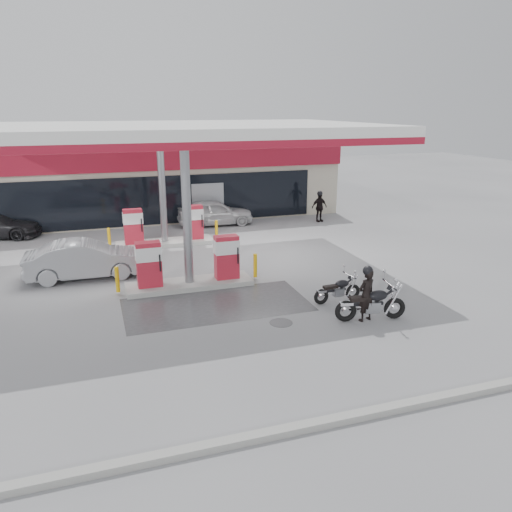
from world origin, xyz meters
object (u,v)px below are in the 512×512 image
(biker_main, at_px, (366,295))
(hatchback_silver, at_px, (85,259))
(biker_walking, at_px, (319,207))
(pump_island_far, at_px, (164,230))
(main_motorcycle, at_px, (372,304))
(pump_island_near, at_px, (189,268))
(parked_motorcycle, at_px, (338,290))
(attendant, at_px, (133,226))
(sedan_white, at_px, (215,213))

(biker_main, xyz_separation_m, hatchback_silver, (-8.01, 6.83, -0.10))
(biker_walking, bearing_deg, pump_island_far, -174.67)
(main_motorcycle, xyz_separation_m, biker_walking, (4.32, 12.86, 0.32))
(pump_island_near, relative_size, parked_motorcycle, 2.95)
(attendant, distance_m, biker_walking, 10.39)
(pump_island_far, xyz_separation_m, biker_walking, (9.00, 2.20, 0.12))
(pump_island_far, bearing_deg, attendant, 142.84)
(main_motorcycle, height_order, hatchback_silver, hatchback_silver)
(parked_motorcycle, height_order, attendant, attendant)
(pump_island_far, bearing_deg, hatchback_silver, -132.81)
(pump_island_near, xyz_separation_m, biker_main, (4.49, -4.63, 0.11))
(main_motorcycle, bearing_deg, biker_main, -178.78)
(main_motorcycle, distance_m, attendant, 13.11)
(pump_island_far, relative_size, sedan_white, 1.26)
(main_motorcycle, distance_m, hatchback_silver, 10.69)
(biker_walking, bearing_deg, sedan_white, 161.76)
(hatchback_silver, bearing_deg, parked_motorcycle, -122.18)
(attendant, bearing_deg, biker_main, -142.42)
(main_motorcycle, distance_m, biker_main, 0.37)
(pump_island_far, distance_m, biker_walking, 9.27)
(pump_island_near, distance_m, hatchback_silver, 4.15)
(main_motorcycle, bearing_deg, sedan_white, 106.00)
(sedan_white, distance_m, hatchback_silver, 9.72)
(attendant, bearing_deg, biker_walking, -72.33)
(biker_main, bearing_deg, pump_island_near, -60.93)
(attendant, height_order, hatchback_silver, attendant)
(sedan_white, height_order, biker_walking, biker_walking)
(pump_island_near, relative_size, main_motorcycle, 2.32)
(main_motorcycle, relative_size, biker_main, 1.35)
(pump_island_far, relative_size, parked_motorcycle, 2.95)
(pump_island_near, relative_size, sedan_white, 1.26)
(pump_island_far, distance_m, sedan_white, 4.55)
(pump_island_far, bearing_deg, parked_motorcycle, -63.85)
(pump_island_near, bearing_deg, biker_main, -45.87)
(pump_island_far, height_order, sedan_white, pump_island_far)
(hatchback_silver, bearing_deg, biker_main, -129.42)
(main_motorcycle, height_order, sedan_white, sedan_white)
(main_motorcycle, distance_m, sedan_white, 13.93)
(sedan_white, bearing_deg, hatchback_silver, 138.86)
(pump_island_far, distance_m, biker_main, 11.53)
(biker_walking, bearing_deg, biker_main, -117.79)
(main_motorcycle, height_order, parked_motorcycle, main_motorcycle)
(pump_island_near, xyz_separation_m, hatchback_silver, (-3.52, 2.20, 0.01))
(pump_island_near, relative_size, attendant, 3.25)
(main_motorcycle, xyz_separation_m, parked_motorcycle, (-0.27, 1.66, -0.11))
(pump_island_near, distance_m, attendant, 7.12)
(biker_walking, bearing_deg, main_motorcycle, -116.97)
(pump_island_near, distance_m, biker_walking, 12.18)
(pump_island_near, height_order, attendant, pump_island_near)
(sedan_white, xyz_separation_m, hatchback_silver, (-6.75, -7.00, 0.02))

